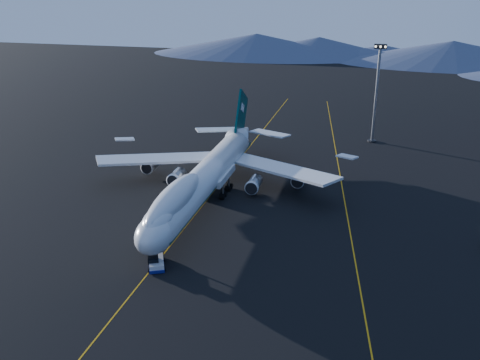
# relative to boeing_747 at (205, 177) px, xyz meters

# --- Properties ---
(ground) EXTENTS (500.00, 500.00, 0.00)m
(ground) POSITION_rel_boeing_747_xyz_m (-0.00, -0.03, -5.81)
(ground) COLOR black
(ground) RESTS_ON ground
(taxiway_line_main) EXTENTS (0.25, 220.00, 0.01)m
(taxiway_line_main) POSITION_rel_boeing_747_xyz_m (-0.00, -0.03, -5.80)
(taxiway_line_main) COLOR orange
(taxiway_line_main) RESTS_ON ground
(taxiway_line_side) EXTENTS (28.08, 198.09, 0.01)m
(taxiway_line_side) POSITION_rel_boeing_747_xyz_m (30.00, 9.97, -5.80)
(taxiway_line_side) COLOR orange
(taxiway_line_side) RESTS_ON ground
(boeing_747) EXTENTS (59.62, 72.43, 19.37)m
(boeing_747) POSITION_rel_boeing_747_xyz_m (0.00, 0.00, 0.00)
(boeing_747) COLOR silver
(boeing_747) RESTS_ON ground
(pushback_tug) EXTENTS (4.51, 5.76, 2.24)m
(pushback_tug) POSITION_rel_boeing_747_xyz_m (0.54, -29.53, -5.11)
(pushback_tug) COLOR silver
(pushback_tug) RESTS_ON ground
(floodlight_mast) EXTENTS (3.60, 2.70, 29.10)m
(floodlight_mast) POSITION_rel_boeing_747_xyz_m (35.00, 56.74, 8.93)
(floodlight_mast) COLOR black
(floodlight_mast) RESTS_ON ground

